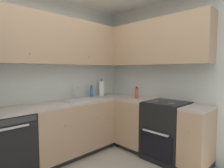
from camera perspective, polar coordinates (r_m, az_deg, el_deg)
wall_back at (r=3.22m, az=-21.91°, el=1.94°), size 3.54×0.05×2.62m
wall_right at (r=3.30m, az=20.33°, el=2.03°), size 0.05×3.19×2.62m
dishwasher at (r=2.90m, az=-29.67°, el=-16.22°), size 0.60×0.63×0.88m
lower_cabinets_back at (r=3.28m, az=-12.10°, el=-13.26°), size 1.39×0.62×0.88m
countertop_back at (r=3.17m, az=-12.25°, el=-5.47°), size 2.59×0.60×0.03m
lower_cabinets_right at (r=3.29m, az=13.23°, el=-13.20°), size 0.62×1.53×0.88m
countertop_right at (r=3.18m, az=13.35°, el=-5.44°), size 0.60×1.53×0.03m
oven_range at (r=3.21m, az=16.39°, el=-13.34°), size 0.68×0.62×1.06m
upper_cabinets_back at (r=3.19m, az=-16.41°, el=12.53°), size 2.27×0.34×0.75m
upper_cabinets_right at (r=3.42m, az=11.37°, el=12.08°), size 0.32×2.08×0.75m
sink at (r=3.25m, az=-9.20°, el=-5.59°), size 0.60×0.40×0.10m
faucet at (r=3.40m, az=-11.20°, el=-2.31°), size 0.07×0.16×0.21m
soap_bottle at (r=3.62m, az=-6.26°, el=-2.29°), size 0.06×0.06×0.22m
paper_towel_roll at (r=3.75m, az=-3.22°, el=-1.36°), size 0.11×0.11×0.35m
oil_bottle at (r=3.39m, az=7.57°, el=-2.77°), size 0.07×0.07×0.21m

